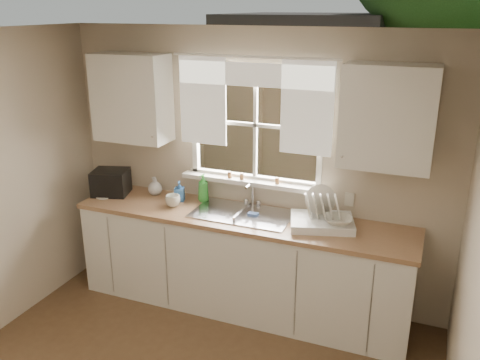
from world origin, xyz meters
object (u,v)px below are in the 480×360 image
at_px(soap_bottle_a, 203,188).
at_px(black_appliance, 111,182).
at_px(dish_rack, 322,218).
at_px(cup, 173,201).

xyz_separation_m(soap_bottle_a, black_appliance, (-0.92, -0.16, -0.01)).
relative_size(dish_rack, cup, 4.43).
xyz_separation_m(dish_rack, black_appliance, (-2.09, -0.02, 0.05)).
height_order(cup, black_appliance, black_appliance).
distance_m(dish_rack, soap_bottle_a, 1.18).
bearing_deg(cup, soap_bottle_a, 48.81).
distance_m(soap_bottle_a, cup, 0.31).
xyz_separation_m(dish_rack, cup, (-1.37, -0.08, -0.02)).
xyz_separation_m(soap_bottle_a, cup, (-0.20, -0.22, -0.08)).
bearing_deg(soap_bottle_a, cup, -118.06).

